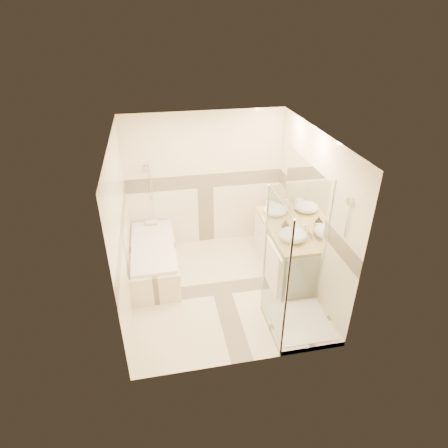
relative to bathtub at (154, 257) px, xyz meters
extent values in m
cube|color=beige|center=(1.02, -0.65, -0.31)|extent=(2.80, 3.00, 0.01)
cube|color=white|center=(1.02, -0.65, 2.20)|extent=(2.80, 3.00, 0.01)
cube|color=beige|center=(1.02, 0.85, 0.94)|extent=(2.80, 0.01, 2.50)
cube|color=beige|center=(1.02, -2.15, 0.94)|extent=(2.80, 0.01, 2.50)
cube|color=beige|center=(-0.38, -0.65, 0.94)|extent=(0.01, 3.00, 2.50)
cube|color=beige|center=(2.43, -0.65, 0.94)|extent=(0.01, 3.00, 2.50)
cube|color=white|center=(2.41, -0.35, 1.14)|extent=(0.01, 1.60, 1.00)
cylinder|color=silver|center=(0.05, 0.82, 1.04)|extent=(0.02, 0.02, 0.70)
cube|color=beige|center=(0.00, 0.00, -0.06)|extent=(0.75, 1.70, 0.50)
cube|color=white|center=(0.00, 0.00, 0.22)|extent=(0.69, 1.60, 0.06)
ellipsoid|color=white|center=(0.00, 0.00, 0.17)|extent=(0.56, 1.40, 0.16)
cube|color=white|center=(2.15, -0.35, 0.09)|extent=(0.55, 1.60, 0.80)
cylinder|color=silver|center=(1.86, -0.75, 0.24)|extent=(0.01, 0.24, 0.01)
cylinder|color=silver|center=(1.86, 0.05, 0.24)|extent=(0.01, 0.24, 0.01)
cube|color=#DCBB74|center=(2.15, -0.35, 0.52)|extent=(0.57, 1.62, 0.05)
cube|color=beige|center=(1.97, -1.70, -0.27)|extent=(0.90, 0.90, 0.08)
cube|color=white|center=(1.97, -1.70, -0.22)|extent=(0.80, 0.80, 0.01)
cube|color=white|center=(1.53, -1.70, 0.73)|extent=(0.01, 0.90, 2.00)
cube|color=white|center=(1.97, -1.26, 0.73)|extent=(0.90, 0.01, 2.00)
cylinder|color=silver|center=(1.52, -2.15, 0.73)|extent=(0.03, 0.03, 2.00)
cylinder|color=silver|center=(1.52, -1.25, 0.73)|extent=(0.03, 0.03, 2.00)
cylinder|color=silver|center=(2.42, -1.25, 0.73)|extent=(0.03, 0.03, 2.00)
cylinder|color=silver|center=(2.38, -1.70, 1.64)|extent=(0.03, 0.10, 0.10)
cylinder|color=silver|center=(1.49, -1.70, 1.09)|extent=(0.02, 0.60, 0.02)
cube|color=white|center=(1.49, -1.70, 0.79)|extent=(0.04, 0.48, 0.62)
ellipsoid|color=white|center=(2.13, 0.11, 0.63)|extent=(0.42, 0.42, 0.17)
ellipsoid|color=white|center=(2.13, -0.74, 0.63)|extent=(0.44, 0.44, 0.17)
cylinder|color=silver|center=(2.35, 0.11, 0.68)|extent=(0.03, 0.03, 0.28)
cylinder|color=silver|center=(2.31, 0.11, 0.80)|extent=(0.10, 0.02, 0.02)
cylinder|color=silver|center=(2.35, -0.74, 0.67)|extent=(0.03, 0.03, 0.26)
cylinder|color=silver|center=(2.31, -0.74, 0.78)|extent=(0.09, 0.02, 0.02)
imported|color=black|center=(2.13, -0.49, 0.62)|extent=(0.08, 0.08, 0.15)
imported|color=black|center=(2.13, -0.41, 0.62)|extent=(0.16, 0.16, 0.16)
cube|color=white|center=(2.13, 0.37, 0.58)|extent=(0.18, 0.26, 0.08)
cylinder|color=white|center=(0.01, 0.67, 0.30)|extent=(0.20, 0.09, 0.09)
camera|label=1|loc=(0.16, -5.32, 3.60)|focal=30.00mm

